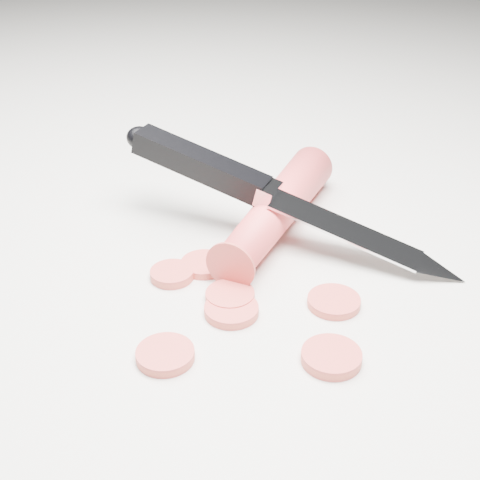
# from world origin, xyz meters

# --- Properties ---
(ground) EXTENTS (2.40, 2.40, 0.00)m
(ground) POSITION_xyz_m (0.00, 0.00, 0.00)
(ground) COLOR beige
(ground) RESTS_ON ground
(carrot) EXTENTS (0.07, 0.18, 0.03)m
(carrot) POSITION_xyz_m (0.01, 0.06, 0.02)
(carrot) COLOR #E8353A
(carrot) RESTS_ON ground
(carrot_slice_0) EXTENTS (0.04, 0.04, 0.01)m
(carrot_slice_0) POSITION_xyz_m (-0.03, -0.11, 0.00)
(carrot_slice_0) COLOR #C53833
(carrot_slice_0) RESTS_ON ground
(carrot_slice_1) EXTENTS (0.04, 0.04, 0.01)m
(carrot_slice_1) POSITION_xyz_m (-0.00, -0.06, 0.00)
(carrot_slice_1) COLOR #C53833
(carrot_slice_1) RESTS_ON ground
(carrot_slice_2) EXTENTS (0.03, 0.03, 0.01)m
(carrot_slice_2) POSITION_xyz_m (-0.03, -0.01, 0.00)
(carrot_slice_2) COLOR #C53833
(carrot_slice_2) RESTS_ON ground
(carrot_slice_3) EXTENTS (0.04, 0.04, 0.01)m
(carrot_slice_3) POSITION_xyz_m (0.07, -0.03, 0.00)
(carrot_slice_3) COLOR #C53833
(carrot_slice_3) RESTS_ON ground
(carrot_slice_4) EXTENTS (0.04, 0.04, 0.01)m
(carrot_slice_4) POSITION_xyz_m (0.07, -0.09, 0.00)
(carrot_slice_4) COLOR #C53833
(carrot_slice_4) RESTS_ON ground
(carrot_slice_5) EXTENTS (0.03, 0.03, 0.01)m
(carrot_slice_5) POSITION_xyz_m (-0.05, -0.02, 0.00)
(carrot_slice_5) COLOR #C53833
(carrot_slice_5) RESTS_ON ground
(carrot_slice_6) EXTENTS (0.03, 0.03, 0.01)m
(carrot_slice_6) POSITION_xyz_m (-0.00, -0.04, 0.00)
(carrot_slice_6) COLOR #C53833
(carrot_slice_6) RESTS_ON ground
(kitchen_knife) EXTENTS (0.28, 0.09, 0.08)m
(kitchen_knife) POSITION_xyz_m (0.02, 0.04, 0.04)
(kitchen_knife) COLOR silver
(kitchen_knife) RESTS_ON ground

